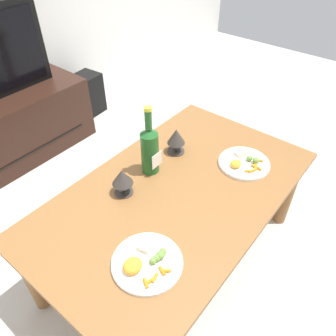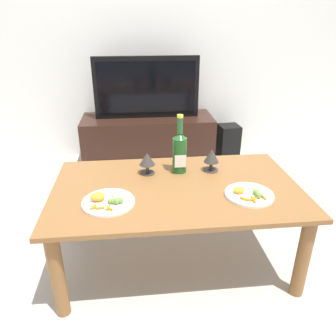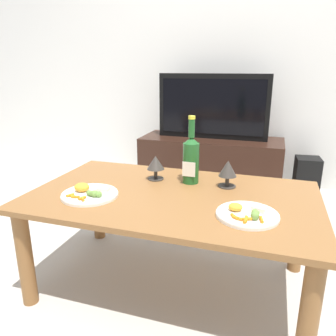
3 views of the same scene
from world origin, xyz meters
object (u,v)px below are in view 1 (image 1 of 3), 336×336
at_px(floor_speaker, 89,93).
at_px(goblet_left, 122,178).
at_px(dinner_plate_right, 244,163).
at_px(dinner_plate_left, 146,262).
at_px(goblet_right, 176,137).
at_px(tv_stand, 1,132).
at_px(wine_bottle, 150,148).
at_px(dining_table, 176,203).

xyz_separation_m(floor_speaker, goblet_left, (-0.88, -1.33, 0.41)).
xyz_separation_m(goblet_left, dinner_plate_right, (0.50, -0.32, -0.07)).
bearing_deg(dinner_plate_left, goblet_right, 28.58).
xyz_separation_m(tv_stand, floor_speaker, (0.82, 0.05, -0.06)).
height_order(wine_bottle, goblet_left, wine_bottle).
xyz_separation_m(tv_stand, goblet_right, (0.32, -1.28, 0.35)).
bearing_deg(wine_bottle, dinner_plate_right, -46.22).
relative_size(tv_stand, dinner_plate_left, 4.74).
bearing_deg(floor_speaker, goblet_left, -128.52).
height_order(wine_bottle, dinner_plate_left, wine_bottle).
bearing_deg(dining_table, goblet_left, 129.86).
bearing_deg(dinner_plate_right, floor_speaker, 77.13).
bearing_deg(wine_bottle, goblet_left, -177.84).
bearing_deg(dinner_plate_left, dining_table, 21.70).
xyz_separation_m(goblet_left, goblet_right, (0.38, -0.00, 0.00)).
bearing_deg(tv_stand, floor_speaker, 3.33).
distance_m(goblet_right, dinner_plate_right, 0.35).
distance_m(dinner_plate_left, dinner_plate_right, 0.71).
xyz_separation_m(dinner_plate_left, dinner_plate_right, (0.71, -0.00, -0.00)).
bearing_deg(goblet_right, goblet_left, 180.00).
height_order(floor_speaker, goblet_right, goblet_right).
bearing_deg(goblet_left, tv_stand, 87.28).
bearing_deg(dining_table, goblet_right, 37.75).
distance_m(wine_bottle, goblet_right, 0.19).
relative_size(goblet_left, goblet_right, 0.94).
bearing_deg(goblet_right, wine_bottle, 177.84).
height_order(goblet_left, dinner_plate_right, goblet_left).
relative_size(dining_table, floor_speaker, 3.88).
relative_size(floor_speaker, goblet_left, 2.67).
bearing_deg(goblet_left, floor_speaker, 56.47).
bearing_deg(goblet_right, floor_speaker, 69.26).
distance_m(floor_speaker, wine_bottle, 1.56).
relative_size(goblet_left, dinner_plate_left, 0.49).
height_order(tv_stand, dinner_plate_right, dinner_plate_right).
bearing_deg(floor_speaker, dinner_plate_left, -128.47).
relative_size(floor_speaker, goblet_right, 2.53).
bearing_deg(wine_bottle, goblet_right, -2.16).
distance_m(tv_stand, dinner_plate_left, 1.65).
bearing_deg(tv_stand, wine_bottle, -84.28).
distance_m(wine_bottle, dinner_plate_left, 0.53).
bearing_deg(dining_table, dinner_plate_left, -158.30).
relative_size(goblet_right, dinner_plate_left, 0.52).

